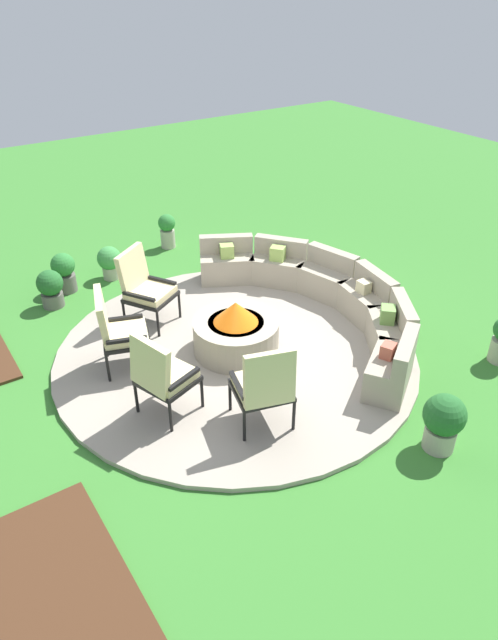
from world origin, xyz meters
name	(u,v)px	position (x,y,z in m)	size (l,w,h in m)	color
ground_plane	(236,354)	(0.00, 0.00, 0.00)	(24.00, 24.00, 0.00)	#387A2D
patio_circle	(236,352)	(0.00, 0.00, 0.03)	(4.65, 4.65, 0.06)	#9E9384
mulch_bed_right	(48,606)	(2.09, -3.11, 0.02)	(2.14, 1.31, 0.04)	#472B19
fire_pit	(236,332)	(0.00, 0.00, 0.34)	(1.10, 1.10, 0.71)	#9E937F
curved_stone_bench	(324,297)	(-0.06, 1.52, 0.34)	(4.17, 1.76, 0.70)	#9E937F
lounge_chair_front_left	(144,286)	(-1.31, -0.64, 0.61)	(0.80, 0.81, 1.07)	black
lounge_chair_front_right	(118,329)	(-0.50, -1.37, 0.61)	(0.73, 0.73, 1.08)	black
lounge_chair_back_left	(161,374)	(0.59, -1.33, 0.61)	(0.70, 0.70, 1.05)	black
lounge_chair_back_right	(264,385)	(1.36, -0.52, 0.61)	(0.71, 0.71, 1.04)	black
potted_plant_0	(167,230)	(-3.49, 0.79, 0.34)	(0.30, 0.30, 0.62)	#A89E8E
potted_plant_1	(110,261)	(-2.93, -0.53, 0.30)	(0.38, 0.38, 0.54)	#A89E8E
potted_plant_3	(64,271)	(-2.91, -1.27, 0.34)	(0.36, 0.36, 0.63)	#605B56
potted_plant_4	(443,421)	(2.61, 0.84, 0.37)	(0.44, 0.44, 0.66)	#A89E8E
potted_plant_5	(51,287)	(-2.56, -1.59, 0.31)	(0.38, 0.38, 0.58)	#605B56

